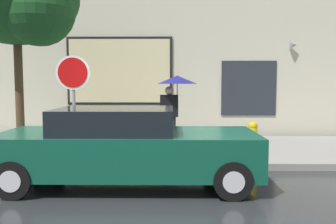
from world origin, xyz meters
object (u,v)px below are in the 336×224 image
object	(u,v)px
parked_car	(126,147)
stop_sign	(73,87)
street_tree	(21,0)
fire_hydrant	(253,139)
pedestrian_with_umbrella	(175,89)

from	to	relation	value
parked_car	stop_sign	xyz separation A→B (m)	(-1.35, 1.44, 1.09)
street_tree	fire_hydrant	bearing A→B (deg)	-3.96
pedestrian_with_umbrella	street_tree	world-z (taller)	street_tree
fire_hydrant	street_tree	world-z (taller)	street_tree
parked_car	stop_sign	bearing A→B (deg)	133.18
fire_hydrant	street_tree	xyz separation A→B (m)	(-5.57, 0.39, 3.32)
pedestrian_with_umbrella	stop_sign	xyz separation A→B (m)	(-2.27, -1.61, 0.10)
street_tree	parked_car	bearing A→B (deg)	-39.08
street_tree	stop_sign	world-z (taller)	street_tree
stop_sign	street_tree	bearing A→B (deg)	149.94
pedestrian_with_umbrella	stop_sign	bearing A→B (deg)	-144.64
street_tree	pedestrian_with_umbrella	bearing A→B (deg)	11.52
fire_hydrant	stop_sign	bearing A→B (deg)	-173.56
pedestrian_with_umbrella	fire_hydrant	bearing A→B (deg)	-32.02
pedestrian_with_umbrella	street_tree	distance (m)	4.39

